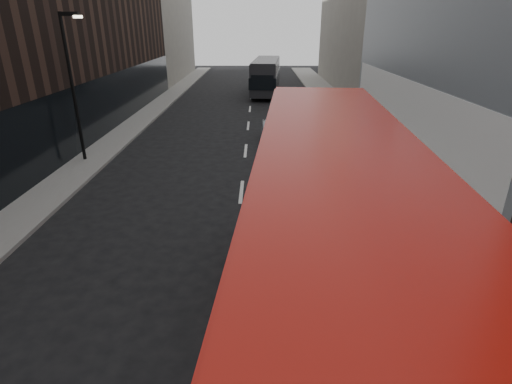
{
  "coord_description": "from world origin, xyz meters",
  "views": [
    {
      "loc": [
        0.72,
        -1.72,
        6.63
      ],
      "look_at": [
        0.66,
        8.06,
        2.5
      ],
      "focal_mm": 28.0,
      "sensor_mm": 36.0,
      "label": 1
    }
  ],
  "objects_px": {
    "car_b": "(273,131)",
    "car_a": "(299,139)",
    "grey_bus": "(266,76)",
    "street_lamp": "(73,79)",
    "red_bus": "(330,247)",
    "car_c": "(303,101)"
  },
  "relations": [
    {
      "from": "car_b",
      "to": "car_a",
      "type": "bearing_deg",
      "value": -58.24
    },
    {
      "from": "grey_bus",
      "to": "car_a",
      "type": "height_order",
      "value": "grey_bus"
    },
    {
      "from": "street_lamp",
      "to": "red_bus",
      "type": "distance_m",
      "value": 16.75
    },
    {
      "from": "car_a",
      "to": "red_bus",
      "type": "bearing_deg",
      "value": -91.88
    },
    {
      "from": "red_bus",
      "to": "car_b",
      "type": "distance_m",
      "value": 17.25
    },
    {
      "from": "red_bus",
      "to": "car_b",
      "type": "xyz_separation_m",
      "value": [
        -0.47,
        17.12,
        -2.08
      ]
    },
    {
      "from": "red_bus",
      "to": "car_a",
      "type": "xyz_separation_m",
      "value": [
        0.88,
        15.11,
        -1.98
      ]
    },
    {
      "from": "street_lamp",
      "to": "car_b",
      "type": "relative_size",
      "value": 1.87
    },
    {
      "from": "red_bus",
      "to": "car_a",
      "type": "height_order",
      "value": "red_bus"
    },
    {
      "from": "grey_bus",
      "to": "car_a",
      "type": "distance_m",
      "value": 20.04
    },
    {
      "from": "car_b",
      "to": "car_c",
      "type": "height_order",
      "value": "car_b"
    },
    {
      "from": "street_lamp",
      "to": "car_a",
      "type": "bearing_deg",
      "value": 10.13
    },
    {
      "from": "red_bus",
      "to": "grey_bus",
      "type": "height_order",
      "value": "red_bus"
    },
    {
      "from": "street_lamp",
      "to": "car_b",
      "type": "xyz_separation_m",
      "value": [
        9.85,
        4.01,
        -3.57
      ]
    },
    {
      "from": "grey_bus",
      "to": "car_c",
      "type": "height_order",
      "value": "grey_bus"
    },
    {
      "from": "car_b",
      "to": "car_c",
      "type": "xyz_separation_m",
      "value": [
        2.88,
        10.52,
        -0.01
      ]
    },
    {
      "from": "grey_bus",
      "to": "car_a",
      "type": "bearing_deg",
      "value": -81.07
    },
    {
      "from": "car_a",
      "to": "car_c",
      "type": "bearing_deg",
      "value": 84.49
    },
    {
      "from": "grey_bus",
      "to": "car_b",
      "type": "bearing_deg",
      "value": -84.89
    },
    {
      "from": "street_lamp",
      "to": "car_c",
      "type": "bearing_deg",
      "value": 48.79
    },
    {
      "from": "red_bus",
      "to": "car_a",
      "type": "distance_m",
      "value": 15.26
    },
    {
      "from": "street_lamp",
      "to": "car_a",
      "type": "distance_m",
      "value": 11.89
    }
  ]
}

